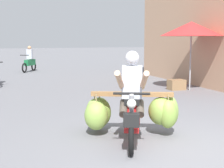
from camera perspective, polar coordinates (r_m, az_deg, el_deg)
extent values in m
plane|color=slate|center=(5.53, 11.31, -11.26)|extent=(120.00, 120.00, 0.00)
torus|color=black|center=(5.22, 3.29, -9.06)|extent=(0.30, 0.55, 0.56)
torus|color=black|center=(6.38, 3.40, -5.95)|extent=(0.30, 0.55, 0.56)
cube|color=red|center=(5.69, 3.34, -7.22)|extent=(0.44, 0.61, 0.08)
cube|color=red|center=(6.03, 3.39, -4.59)|extent=(0.51, 0.70, 0.36)
cube|color=black|center=(5.91, 3.40, -2.67)|extent=(0.48, 0.65, 0.10)
cylinder|color=gray|center=(5.19, 3.33, -5.27)|extent=(0.18, 0.29, 0.69)
cylinder|color=black|center=(5.08, 3.36, -1.63)|extent=(0.53, 0.26, 0.04)
sphere|color=silver|center=(5.03, 3.34, -3.36)|extent=(0.14, 0.14, 0.14)
cube|color=black|center=(5.04, 3.31, -6.12)|extent=(0.28, 0.24, 0.20)
cube|color=red|center=(5.14, 3.32, -5.85)|extent=(0.20, 0.30, 0.04)
cube|color=olive|center=(6.13, 3.42, -1.73)|extent=(1.42, 0.69, 0.08)
cube|color=olive|center=(6.31, 3.43, -1.73)|extent=(1.27, 0.61, 0.06)
ellipsoid|color=#89AC4C|center=(6.33, 9.78, -4.66)|extent=(0.38, 0.35, 0.58)
cylinder|color=#998459|center=(6.27, 9.84, -1.95)|extent=(0.02, 0.02, 0.09)
ellipsoid|color=#80A443|center=(6.15, 9.48, -5.08)|extent=(0.42, 0.40, 0.52)
cylinder|color=#998459|center=(6.09, 9.55, -2.40)|extent=(0.02, 0.02, 0.13)
ellipsoid|color=#8CB04F|center=(6.34, -2.96, -4.75)|extent=(0.42, 0.40, 0.50)
cylinder|color=#998459|center=(6.28, -2.98, -2.10)|extent=(0.02, 0.02, 0.15)
ellipsoid|color=#7B9F3E|center=(6.52, -2.16, -4.81)|extent=(0.61, 0.61, 0.58)
cylinder|color=#998459|center=(6.45, -2.17, -1.87)|extent=(0.02, 0.02, 0.16)
ellipsoid|color=#81A544|center=(6.23, 8.30, -4.57)|extent=(0.60, 0.58, 0.51)
cylinder|color=#998459|center=(6.17, 8.35, -2.09)|extent=(0.02, 0.02, 0.10)
ellipsoid|color=#87AA4A|center=(6.17, -2.69, -5.41)|extent=(0.58, 0.56, 0.53)
cylinder|color=#998459|center=(6.10, -2.71, -2.48)|extent=(0.02, 0.02, 0.17)
cube|color=#B2B7C6|center=(5.74, 3.42, 0.35)|extent=(0.40, 0.34, 0.56)
sphere|color=silver|center=(5.68, 3.45, 4.43)|extent=(0.24, 0.24, 0.24)
cylinder|color=tan|center=(5.40, 5.47, 0.56)|extent=(0.32, 0.71, 0.39)
cylinder|color=tan|center=(5.40, 1.33, 0.59)|extent=(0.41, 0.68, 0.39)
cylinder|color=#4C4238|center=(5.70, 4.79, -4.11)|extent=(0.29, 0.45, 0.27)
cylinder|color=#4C4238|center=(5.70, 1.96, -4.08)|extent=(0.29, 0.45, 0.27)
torus|color=black|center=(18.22, -14.64, 2.67)|extent=(0.34, 0.48, 0.52)
torus|color=black|center=(19.20, -13.15, 2.96)|extent=(0.34, 0.48, 0.52)
cube|color=#196638|center=(18.78, -13.77, 3.58)|extent=(0.68, 0.89, 0.32)
cylinder|color=black|center=(18.22, -14.64, 4.75)|extent=(0.44, 0.30, 0.04)
cube|color=#B2B7C6|center=(18.77, -13.78, 4.95)|extent=(0.36, 0.33, 0.52)
sphere|color=tan|center=(18.74, -13.84, 6.02)|extent=(0.20, 0.20, 0.20)
cylinder|color=#99999E|center=(11.92, 13.16, 3.68)|extent=(0.05, 0.05, 1.97)
cone|color=red|center=(11.90, 13.33, 9.11)|extent=(2.15, 2.15, 0.49)
cube|color=olive|center=(11.98, 10.88, -0.12)|extent=(0.56, 0.40, 0.36)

